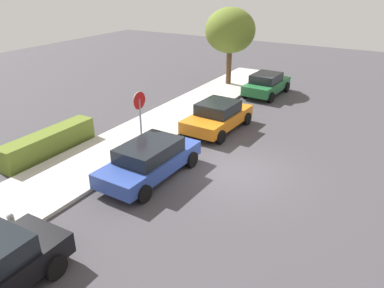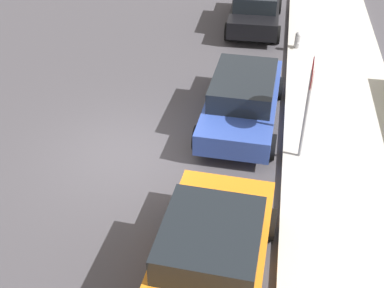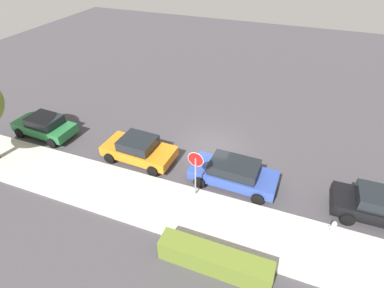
{
  "view_description": "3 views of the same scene",
  "coord_description": "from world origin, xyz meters",
  "px_view_note": "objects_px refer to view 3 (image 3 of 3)",
  "views": [
    {
      "loc": [
        -12.02,
        -5.1,
        7.09
      ],
      "look_at": [
        -1.19,
        1.27,
        1.36
      ],
      "focal_mm": 35.0,
      "sensor_mm": 36.0,
      "label": 1
    },
    {
      "loc": [
        9.19,
        3.29,
        7.16
      ],
      "look_at": [
        0.63,
        1.74,
        0.96
      ],
      "focal_mm": 45.0,
      "sensor_mm": 36.0,
      "label": 2
    },
    {
      "loc": [
        -4.14,
        14.14,
        11.03
      ],
      "look_at": [
        0.87,
        1.09,
        0.76
      ],
      "focal_mm": 28.0,
      "sensor_mm": 36.0,
      "label": 3
    }
  ],
  "objects_px": {
    "stop_sign": "(196,167)",
    "parked_car_orange": "(139,149)",
    "parked_car_blue": "(234,173)",
    "fire_hydrant": "(333,227)",
    "parked_car_green": "(45,126)"
  },
  "relations": [
    {
      "from": "parked_car_blue",
      "to": "fire_hydrant",
      "type": "height_order",
      "value": "parked_car_blue"
    },
    {
      "from": "parked_car_green",
      "to": "fire_hydrant",
      "type": "height_order",
      "value": "parked_car_green"
    },
    {
      "from": "parked_car_blue",
      "to": "parked_car_orange",
      "type": "bearing_deg",
      "value": -0.44
    },
    {
      "from": "parked_car_blue",
      "to": "parked_car_green",
      "type": "relative_size",
      "value": 1.12
    },
    {
      "from": "stop_sign",
      "to": "parked_car_orange",
      "type": "relative_size",
      "value": 0.66
    },
    {
      "from": "parked_car_orange",
      "to": "parked_car_green",
      "type": "relative_size",
      "value": 1.04
    },
    {
      "from": "fire_hydrant",
      "to": "parked_car_orange",
      "type": "bearing_deg",
      "value": -8.28
    },
    {
      "from": "stop_sign",
      "to": "parked_car_orange",
      "type": "bearing_deg",
      "value": -21.6
    },
    {
      "from": "parked_car_orange",
      "to": "parked_car_blue",
      "type": "bearing_deg",
      "value": 179.56
    },
    {
      "from": "parked_car_green",
      "to": "fire_hydrant",
      "type": "distance_m",
      "value": 17.31
    },
    {
      "from": "parked_car_blue",
      "to": "fire_hydrant",
      "type": "relative_size",
      "value": 6.29
    },
    {
      "from": "stop_sign",
      "to": "fire_hydrant",
      "type": "distance_m",
      "value": 6.59
    },
    {
      "from": "stop_sign",
      "to": "parked_car_blue",
      "type": "relative_size",
      "value": 0.61
    },
    {
      "from": "parked_car_orange",
      "to": "fire_hydrant",
      "type": "distance_m",
      "value": 10.56
    },
    {
      "from": "stop_sign",
      "to": "parked_car_orange",
      "type": "distance_m",
      "value": 4.5
    }
  ]
}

